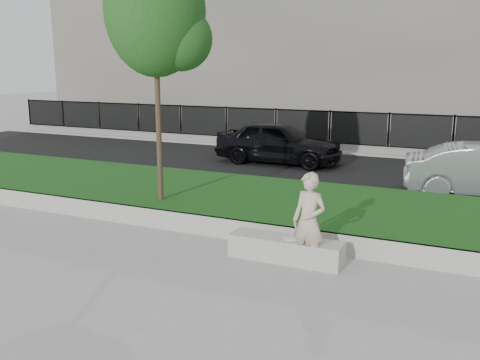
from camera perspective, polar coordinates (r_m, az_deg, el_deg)
The scene contains 12 objects.
ground at distance 9.80m, azimuth -6.63°, elevation -7.58°, with size 90.00×90.00×0.00m, color gray.
grass_bank at distance 12.27m, azimuth 0.69°, elevation -2.44°, with size 34.00×4.00×0.40m, color black.
grass_kerb at distance 10.58m, azimuth -3.70°, elevation -4.87°, with size 34.00×0.08×0.40m, color #A4A199.
street at distance 17.35m, azimuth 8.21°, elevation 1.18°, with size 34.00×7.00×0.04m, color black.
far_pavement at distance 21.63m, azimuth 11.71°, elevation 3.34°, with size 34.00×3.00×0.12m, color gray.
iron_fence at distance 20.60m, azimuth 11.11°, elevation 4.29°, with size 32.00×0.30×1.50m.
building_facade at distance 28.29m, azimuth 15.61°, elevation 15.23°, with size 34.00×10.00×10.00m, color #67635A.
stone_bench at distance 9.27m, azimuth 4.89°, elevation -7.38°, with size 1.98×0.49×0.40m, color #A4A199.
man at distance 8.82m, azimuth 7.36°, elevation -4.37°, with size 0.59×0.38×1.61m, color beige.
book at distance 9.14m, azimuth 5.42°, elevation -6.26°, with size 0.21×0.15×0.02m, color beige.
young_tree at distance 11.57m, azimuth -8.63°, elevation 17.00°, with size 2.19×2.09×5.36m.
car_dark at distance 17.94m, azimuth 4.14°, elevation 4.03°, with size 1.70×4.22×1.44m, color black.
Camera 1 is at (4.89, -7.82, 3.31)m, focal length 40.00 mm.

